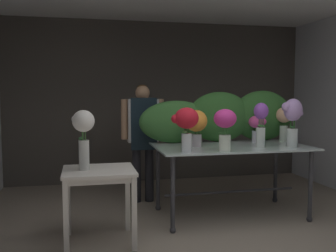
{
  "coord_description": "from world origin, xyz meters",
  "views": [
    {
      "loc": [
        -1.29,
        -2.84,
        1.53
      ],
      "look_at": [
        -0.36,
        1.32,
        1.15
      ],
      "focal_mm": 40.79,
      "sensor_mm": 36.0,
      "label": 1
    }
  ],
  "objects_px": {
    "vase_crimson_dahlias": "(186,123)",
    "vase_fuchsia_peonies": "(257,126)",
    "vase_magenta_tulips": "(225,125)",
    "vase_peach_hydrangea": "(284,120)",
    "vase_lilac_ranunculus": "(292,117)",
    "display_table_glass": "(231,156)",
    "vase_white_roses_tall": "(83,132)",
    "vase_violet_carnations": "(261,122)",
    "florist": "(143,130)",
    "side_table_white": "(99,179)",
    "vase_sunset_freesia": "(196,124)"
  },
  "relations": [
    {
      "from": "vase_violet_carnations",
      "to": "display_table_glass",
      "type": "bearing_deg",
      "value": 144.94
    },
    {
      "from": "vase_white_roses_tall",
      "to": "vase_crimson_dahlias",
      "type": "bearing_deg",
      "value": 7.36
    },
    {
      "from": "vase_peach_hydrangea",
      "to": "vase_magenta_tulips",
      "type": "bearing_deg",
      "value": -149.04
    },
    {
      "from": "vase_magenta_tulips",
      "to": "vase_fuchsia_peonies",
      "type": "distance_m",
      "value": 0.95
    },
    {
      "from": "side_table_white",
      "to": "vase_crimson_dahlias",
      "type": "distance_m",
      "value": 1.1
    },
    {
      "from": "display_table_glass",
      "to": "florist",
      "type": "bearing_deg",
      "value": 138.68
    },
    {
      "from": "vase_violet_carnations",
      "to": "vase_lilac_ranunculus",
      "type": "relative_size",
      "value": 0.92
    },
    {
      "from": "vase_crimson_dahlias",
      "to": "vase_sunset_freesia",
      "type": "distance_m",
      "value": 0.45
    },
    {
      "from": "vase_fuchsia_peonies",
      "to": "vase_peach_hydrangea",
      "type": "relative_size",
      "value": 0.76
    },
    {
      "from": "vase_crimson_dahlias",
      "to": "vase_violet_carnations",
      "type": "height_order",
      "value": "vase_violet_carnations"
    },
    {
      "from": "vase_peach_hydrangea",
      "to": "vase_lilac_ranunculus",
      "type": "relative_size",
      "value": 0.79
    },
    {
      "from": "display_table_glass",
      "to": "vase_peach_hydrangea",
      "type": "bearing_deg",
      "value": 15.59
    },
    {
      "from": "vase_fuchsia_peonies",
      "to": "vase_magenta_tulips",
      "type": "bearing_deg",
      "value": -136.95
    },
    {
      "from": "vase_peach_hydrangea",
      "to": "vase_violet_carnations",
      "type": "xyz_separation_m",
      "value": [
        -0.54,
        -0.44,
        0.02
      ]
    },
    {
      "from": "display_table_glass",
      "to": "vase_peach_hydrangea",
      "type": "distance_m",
      "value": 0.96
    },
    {
      "from": "vase_fuchsia_peonies",
      "to": "vase_sunset_freesia",
      "type": "bearing_deg",
      "value": -166.44
    },
    {
      "from": "display_table_glass",
      "to": "vase_crimson_dahlias",
      "type": "xyz_separation_m",
      "value": [
        -0.67,
        -0.37,
        0.45
      ]
    },
    {
      "from": "vase_fuchsia_peonies",
      "to": "vase_sunset_freesia",
      "type": "distance_m",
      "value": 0.92
    },
    {
      "from": "florist",
      "to": "vase_violet_carnations",
      "type": "bearing_deg",
      "value": -39.97
    },
    {
      "from": "vase_magenta_tulips",
      "to": "vase_crimson_dahlias",
      "type": "relative_size",
      "value": 0.96
    },
    {
      "from": "vase_magenta_tulips",
      "to": "vase_white_roses_tall",
      "type": "xyz_separation_m",
      "value": [
        -1.53,
        -0.09,
        -0.03
      ]
    },
    {
      "from": "vase_magenta_tulips",
      "to": "vase_white_roses_tall",
      "type": "height_order",
      "value": "vase_white_roses_tall"
    },
    {
      "from": "vase_violet_carnations",
      "to": "vase_fuchsia_peonies",
      "type": "bearing_deg",
      "value": 70.31
    },
    {
      "from": "side_table_white",
      "to": "vase_magenta_tulips",
      "type": "relative_size",
      "value": 1.61
    },
    {
      "from": "side_table_white",
      "to": "vase_lilac_ranunculus",
      "type": "distance_m",
      "value": 2.37
    },
    {
      "from": "vase_sunset_freesia",
      "to": "vase_violet_carnations",
      "type": "distance_m",
      "value": 0.77
    },
    {
      "from": "vase_sunset_freesia",
      "to": "vase_fuchsia_peonies",
      "type": "bearing_deg",
      "value": 13.56
    },
    {
      "from": "side_table_white",
      "to": "vase_violet_carnations",
      "type": "relative_size",
      "value": 1.43
    },
    {
      "from": "vase_magenta_tulips",
      "to": "vase_peach_hydrangea",
      "type": "relative_size",
      "value": 1.03
    },
    {
      "from": "vase_magenta_tulips",
      "to": "vase_lilac_ranunculus",
      "type": "xyz_separation_m",
      "value": [
        0.9,
        0.14,
        0.06
      ]
    },
    {
      "from": "vase_violet_carnations",
      "to": "vase_lilac_ranunculus",
      "type": "bearing_deg",
      "value": -10.79
    },
    {
      "from": "vase_peach_hydrangea",
      "to": "vase_sunset_freesia",
      "type": "relative_size",
      "value": 1.03
    },
    {
      "from": "vase_violet_carnations",
      "to": "vase_peach_hydrangea",
      "type": "bearing_deg",
      "value": 38.74
    },
    {
      "from": "vase_peach_hydrangea",
      "to": "vase_white_roses_tall",
      "type": "relative_size",
      "value": 0.76
    },
    {
      "from": "florist",
      "to": "vase_sunset_freesia",
      "type": "bearing_deg",
      "value": -57.9
    },
    {
      "from": "vase_crimson_dahlias",
      "to": "vase_violet_carnations",
      "type": "bearing_deg",
      "value": 9.51
    },
    {
      "from": "vase_sunset_freesia",
      "to": "vase_white_roses_tall",
      "type": "distance_m",
      "value": 1.43
    },
    {
      "from": "vase_white_roses_tall",
      "to": "vase_sunset_freesia",
      "type": "bearing_deg",
      "value": 21.49
    },
    {
      "from": "vase_magenta_tulips",
      "to": "vase_sunset_freesia",
      "type": "height_order",
      "value": "vase_magenta_tulips"
    },
    {
      "from": "vase_sunset_freesia",
      "to": "vase_white_roses_tall",
      "type": "relative_size",
      "value": 0.74
    },
    {
      "from": "vase_crimson_dahlias",
      "to": "vase_fuchsia_peonies",
      "type": "distance_m",
      "value": 1.27
    },
    {
      "from": "vase_crimson_dahlias",
      "to": "vase_fuchsia_peonies",
      "type": "relative_size",
      "value": 1.4
    },
    {
      "from": "florist",
      "to": "vase_sunset_freesia",
      "type": "relative_size",
      "value": 3.7
    },
    {
      "from": "vase_white_roses_tall",
      "to": "vase_peach_hydrangea",
      "type": "bearing_deg",
      "value": 15.87
    },
    {
      "from": "florist",
      "to": "vase_magenta_tulips",
      "type": "relative_size",
      "value": 3.48
    },
    {
      "from": "display_table_glass",
      "to": "vase_white_roses_tall",
      "type": "bearing_deg",
      "value": -164.0
    },
    {
      "from": "florist",
      "to": "side_table_white",
      "type": "bearing_deg",
      "value": -115.92
    },
    {
      "from": "vase_lilac_ranunculus",
      "to": "side_table_white",
      "type": "bearing_deg",
      "value": -174.17
    },
    {
      "from": "vase_peach_hydrangea",
      "to": "vase_white_roses_tall",
      "type": "distance_m",
      "value": 2.71
    },
    {
      "from": "vase_violet_carnations",
      "to": "vase_white_roses_tall",
      "type": "relative_size",
      "value": 0.88
    }
  ]
}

